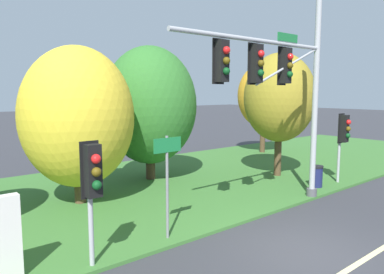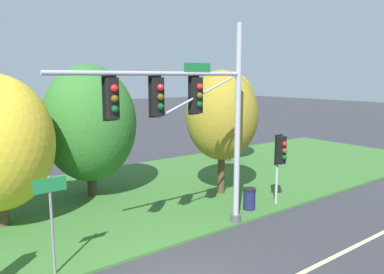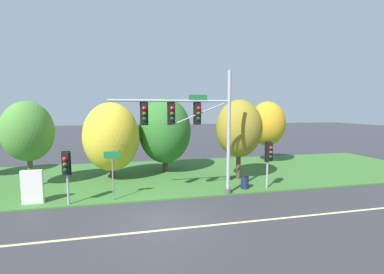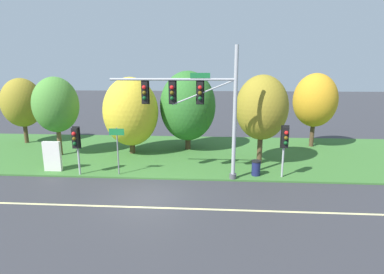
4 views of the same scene
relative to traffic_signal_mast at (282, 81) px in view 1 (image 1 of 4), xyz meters
The scene contains 12 objects.
ground_plane 5.83m from the traffic_signal_mast, 130.96° to the right, with size 160.00×160.00×0.00m, color #333338.
lane_stripe 6.47m from the traffic_signal_mast, 121.01° to the right, with size 36.00×0.16×0.01m, color beige.
grass_verge 7.55m from the traffic_signal_mast, 112.92° to the left, with size 48.00×11.50×0.10m, color #386B2D.
traffic_signal_mast is the anchor object (origin of this frame).
pedestrian_signal_near_kerb 7.53m from the traffic_signal_mast, behind, with size 0.46×0.55×3.00m.
pedestrian_signal_further_along 5.56m from the traffic_signal_mast, ahead, with size 0.46×0.55×3.15m.
route_sign_post 5.44m from the traffic_signal_mast, behind, with size 0.91×0.08×2.91m.
tree_behind_signpost 7.43m from the traffic_signal_mast, 135.47° to the left, with size 4.10×4.10×5.77m.
tree_mid_verge 6.77m from the traffic_signal_mast, 99.01° to the left, with size 4.36×4.36×6.21m.
tree_tall_centre 5.25m from the traffic_signal_mast, 37.28° to the left, with size 3.43×3.43×5.97m.
tree_right_far 12.34m from the traffic_signal_mast, 41.67° to the left, with size 3.47×3.47×6.02m.
trash_bin 5.43m from the traffic_signal_mast, 10.66° to the left, with size 0.56×0.56×0.93m.
Camera 1 is at (-8.51, -5.22, 4.22)m, focal length 35.00 mm.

